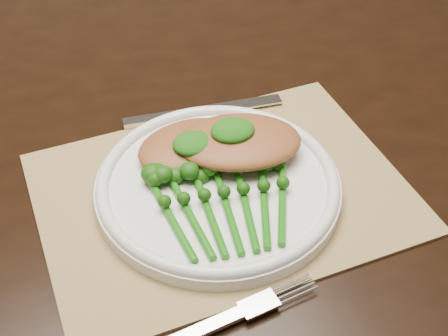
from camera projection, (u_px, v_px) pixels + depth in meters
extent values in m
cube|color=black|center=(146.00, 112.00, 0.85)|extent=(1.60, 0.91, 0.04)
cube|color=#977D4D|center=(222.00, 193.00, 0.71)|extent=(0.44, 0.35, 0.00)
cylinder|color=silver|center=(218.00, 187.00, 0.70)|extent=(0.27, 0.27, 0.02)
torus|color=silver|center=(218.00, 181.00, 0.69)|extent=(0.27, 0.27, 0.01)
cube|color=silver|center=(156.00, 119.00, 0.80)|extent=(0.08, 0.02, 0.01)
cube|color=silver|center=(234.00, 106.00, 0.82)|extent=(0.13, 0.02, 0.00)
cube|color=silver|center=(198.00, 332.00, 0.57)|extent=(0.10, 0.03, 0.01)
ellipsoid|color=brown|center=(188.00, 144.00, 0.72)|extent=(0.14, 0.11, 0.02)
ellipsoid|color=brown|center=(239.00, 142.00, 0.71)|extent=(0.16, 0.12, 0.03)
ellipsoid|color=#0F4309|center=(194.00, 144.00, 0.70)|extent=(0.05, 0.04, 0.02)
ellipsoid|color=#0F4309|center=(233.00, 130.00, 0.70)|extent=(0.05, 0.04, 0.02)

